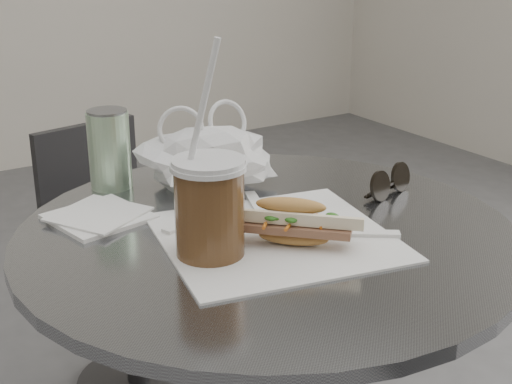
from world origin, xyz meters
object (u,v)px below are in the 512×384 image
banh_mi (292,223)px  iced_coffee (209,207)px  chair_far (123,277)px  drink_can (109,149)px  cafe_table (266,381)px  sunglasses (389,184)px

banh_mi → iced_coffee: (-0.12, 0.03, 0.04)m
chair_far → iced_coffee: (-0.17, -0.80, 0.50)m
banh_mi → drink_can: drink_can is taller
chair_far → drink_can: 0.70m
banh_mi → iced_coffee: size_ratio=0.67×
drink_can → chair_far: bearing=68.4°
chair_far → iced_coffee: bearing=66.5°
cafe_table → chair_far: bearing=85.9°
banh_mi → iced_coffee: iced_coffee is taller
chair_far → drink_can: (-0.18, -0.46, 0.50)m
cafe_table → banh_mi: banh_mi is taller
iced_coffee → sunglasses: size_ratio=2.60×
cafe_table → sunglasses: (0.25, 0.01, 0.29)m
chair_far → iced_coffee: iced_coffee is taller
drink_can → banh_mi: bearing=-71.5°
sunglasses → drink_can: size_ratio=0.84×
chair_far → drink_can: size_ratio=5.05×
iced_coffee → chair_far: bearing=77.8°
cafe_table → chair_far: (0.05, 0.77, -0.15)m
iced_coffee → drink_can: 0.34m
chair_far → sunglasses: (0.20, -0.75, 0.45)m
banh_mi → cafe_table: bearing=131.5°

